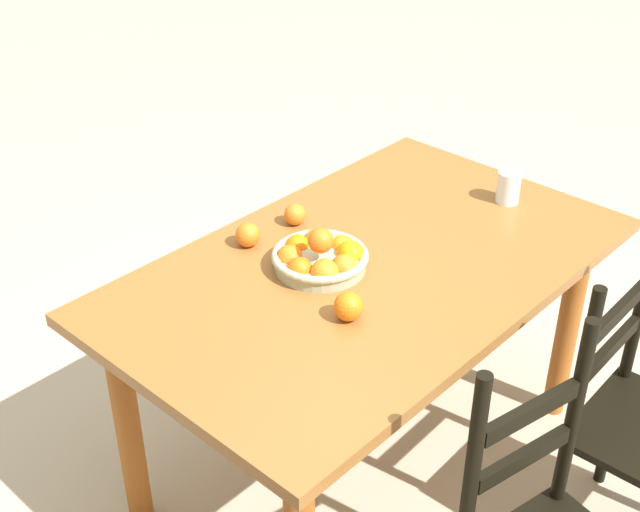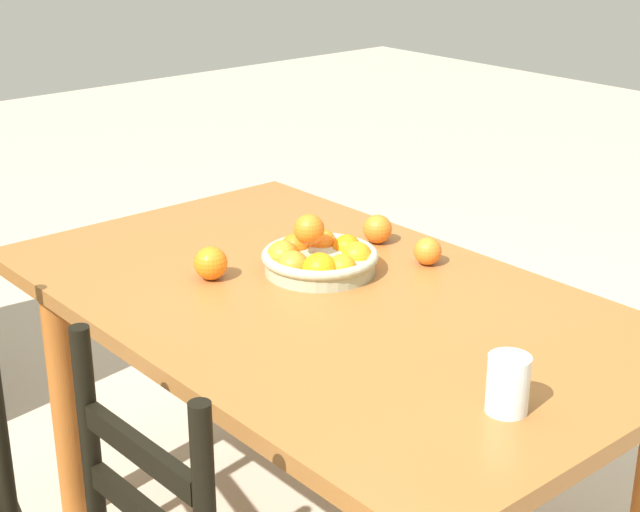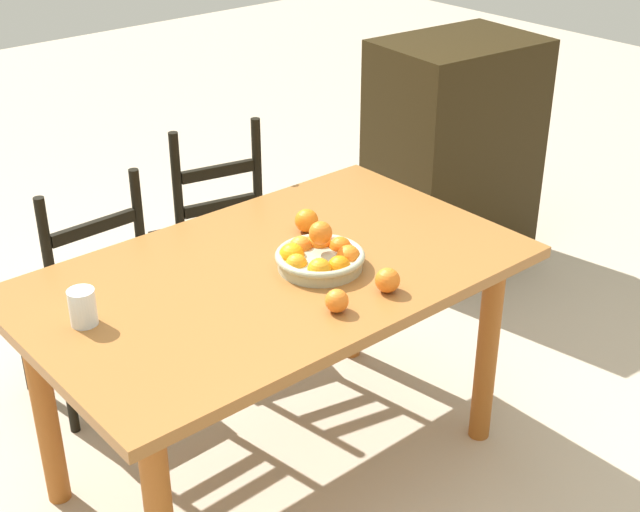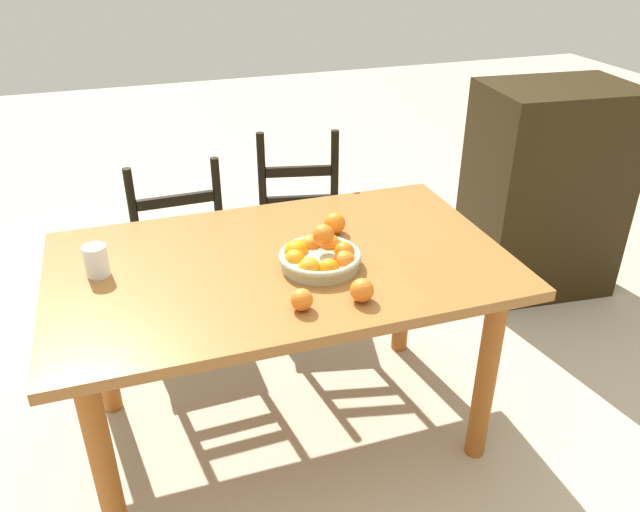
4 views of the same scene
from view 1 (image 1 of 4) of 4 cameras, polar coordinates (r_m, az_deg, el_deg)
ground_plane at (r=2.97m, az=2.81°, el=-13.24°), size 12.00×12.00×0.00m
dining_table at (r=2.54m, az=3.20°, el=-2.54°), size 1.55×0.93×0.78m
fruit_bowl at (r=2.43m, az=0.04°, el=-0.12°), size 0.28×0.28×0.14m
orange_loose_0 at (r=2.66m, az=-1.67°, el=2.79°), size 0.07×0.07×0.07m
orange_loose_1 at (r=2.23m, az=1.91°, el=-3.38°), size 0.08×0.08×0.08m
orange_loose_2 at (r=2.55m, az=-4.82°, el=1.42°), size 0.07×0.07×0.07m
drinking_glass at (r=2.84m, az=12.44°, el=4.50°), size 0.08×0.08×0.11m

